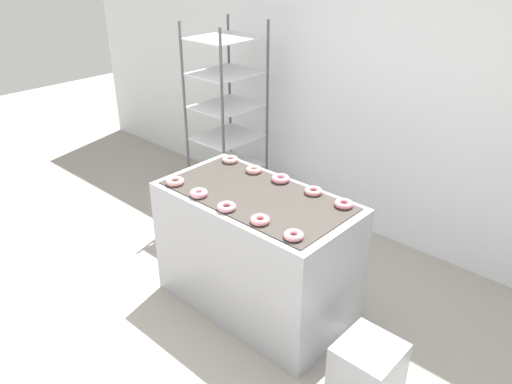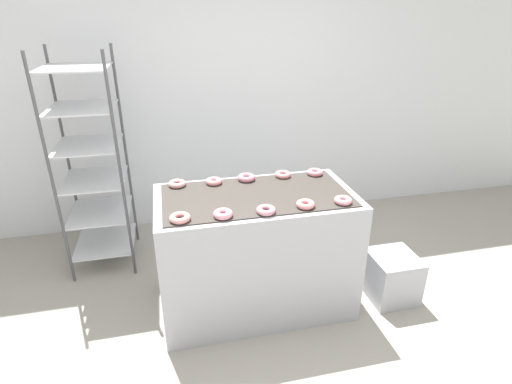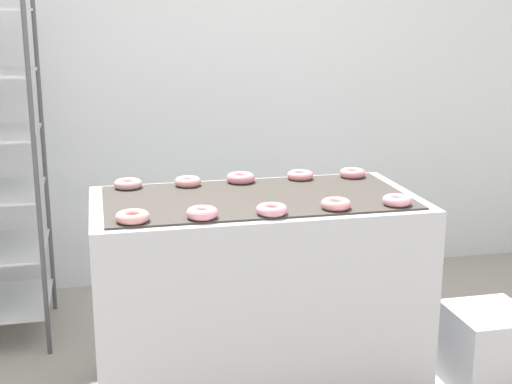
{
  "view_description": "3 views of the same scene",
  "coord_description": "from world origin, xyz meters",
  "px_view_note": "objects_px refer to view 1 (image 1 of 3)",
  "views": [
    {
      "loc": [
        2.0,
        -1.56,
        2.44
      ],
      "look_at": [
        0.0,
        0.62,
        0.93
      ],
      "focal_mm": 35.0,
      "sensor_mm": 36.0,
      "label": 1
    },
    {
      "loc": [
        -0.56,
        -1.79,
        2.05
      ],
      "look_at": [
        0.0,
        0.62,
        0.93
      ],
      "focal_mm": 28.0,
      "sensor_mm": 36.0,
      "label": 2
    },
    {
      "loc": [
        -0.63,
        -2.21,
        1.67
      ],
      "look_at": [
        0.0,
        0.62,
        0.93
      ],
      "focal_mm": 50.0,
      "sensor_mm": 36.0,
      "label": 3
    }
  ],
  "objects_px": {
    "baking_rack_cart": "(227,122)",
    "donut_near_left": "(199,193)",
    "fryer_machine": "(256,252)",
    "donut_near_leftmost": "(175,181)",
    "donut_near_rightmost": "(294,235)",
    "donut_near_right": "(260,220)",
    "donut_far_right": "(313,191)",
    "glaze_bin": "(367,370)",
    "donut_far_center": "(281,179)",
    "donut_far_left": "(254,170)",
    "donut_near_center": "(227,207)",
    "donut_far_rightmost": "(344,204)",
    "donut_far_leftmost": "(230,160)"
  },
  "relations": [
    {
      "from": "glaze_bin",
      "to": "donut_far_left",
      "type": "height_order",
      "value": "donut_far_left"
    },
    {
      "from": "fryer_machine",
      "to": "donut_near_leftmost",
      "type": "bearing_deg",
      "value": -153.78
    },
    {
      "from": "donut_near_rightmost",
      "to": "donut_far_left",
      "type": "bearing_deg",
      "value": 146.86
    },
    {
      "from": "donut_near_right",
      "to": "donut_far_right",
      "type": "relative_size",
      "value": 0.99
    },
    {
      "from": "baking_rack_cart",
      "to": "donut_near_right",
      "type": "height_order",
      "value": "baking_rack_cart"
    },
    {
      "from": "glaze_bin",
      "to": "donut_near_leftmost",
      "type": "relative_size",
      "value": 2.89
    },
    {
      "from": "donut_far_leftmost",
      "to": "donut_far_left",
      "type": "bearing_deg",
      "value": -3.68
    },
    {
      "from": "donut_far_center",
      "to": "donut_far_right",
      "type": "distance_m",
      "value": 0.28
    },
    {
      "from": "glaze_bin",
      "to": "donut_far_left",
      "type": "relative_size",
      "value": 3.11
    },
    {
      "from": "donut_near_right",
      "to": "donut_far_right",
      "type": "distance_m",
      "value": 0.53
    },
    {
      "from": "glaze_bin",
      "to": "donut_near_center",
      "type": "distance_m",
      "value": 1.28
    },
    {
      "from": "donut_near_leftmost",
      "to": "donut_near_right",
      "type": "distance_m",
      "value": 0.79
    },
    {
      "from": "donut_near_leftmost",
      "to": "donut_near_left",
      "type": "bearing_deg",
      "value": -2.14
    },
    {
      "from": "baking_rack_cart",
      "to": "donut_near_left",
      "type": "distance_m",
      "value": 1.47
    },
    {
      "from": "baking_rack_cart",
      "to": "donut_far_center",
      "type": "relative_size",
      "value": 14.06
    },
    {
      "from": "donut_near_right",
      "to": "donut_near_rightmost",
      "type": "height_order",
      "value": "same"
    },
    {
      "from": "donut_near_center",
      "to": "donut_far_left",
      "type": "height_order",
      "value": "donut_far_left"
    },
    {
      "from": "fryer_machine",
      "to": "donut_near_leftmost",
      "type": "xyz_separation_m",
      "value": [
        -0.53,
        -0.26,
        0.48
      ]
    },
    {
      "from": "donut_near_center",
      "to": "donut_far_right",
      "type": "bearing_deg",
      "value": 63.76
    },
    {
      "from": "donut_far_center",
      "to": "donut_far_right",
      "type": "relative_size",
      "value": 1.07
    },
    {
      "from": "donut_near_right",
      "to": "donut_far_rightmost",
      "type": "xyz_separation_m",
      "value": [
        0.26,
        0.51,
        -0.0
      ]
    },
    {
      "from": "donut_near_center",
      "to": "donut_far_right",
      "type": "xyz_separation_m",
      "value": [
        0.27,
        0.55,
        -0.0
      ]
    },
    {
      "from": "donut_near_left",
      "to": "fryer_machine",
      "type": "bearing_deg",
      "value": 45.05
    },
    {
      "from": "baking_rack_cart",
      "to": "donut_near_leftmost",
      "type": "height_order",
      "value": "baking_rack_cart"
    },
    {
      "from": "donut_near_right",
      "to": "fryer_machine",
      "type": "bearing_deg",
      "value": 136.33
    },
    {
      "from": "donut_far_leftmost",
      "to": "donut_far_center",
      "type": "relative_size",
      "value": 0.96
    },
    {
      "from": "fryer_machine",
      "to": "donut_near_rightmost",
      "type": "relative_size",
      "value": 11.73
    },
    {
      "from": "donut_near_rightmost",
      "to": "donut_near_leftmost",
      "type": "bearing_deg",
      "value": -179.7
    },
    {
      "from": "donut_near_right",
      "to": "donut_far_right",
      "type": "height_order",
      "value": "donut_near_right"
    },
    {
      "from": "fryer_machine",
      "to": "donut_far_center",
      "type": "height_order",
      "value": "donut_far_center"
    },
    {
      "from": "donut_near_right",
      "to": "donut_far_rightmost",
      "type": "relative_size",
      "value": 0.99
    },
    {
      "from": "donut_near_center",
      "to": "donut_near_right",
      "type": "xyz_separation_m",
      "value": [
        0.26,
        0.02,
        0.0
      ]
    },
    {
      "from": "glaze_bin",
      "to": "donut_near_leftmost",
      "type": "distance_m",
      "value": 1.74
    },
    {
      "from": "donut_far_left",
      "to": "donut_far_rightmost",
      "type": "relative_size",
      "value": 0.98
    },
    {
      "from": "fryer_machine",
      "to": "glaze_bin",
      "type": "xyz_separation_m",
      "value": [
        1.04,
        -0.17,
        -0.27
      ]
    },
    {
      "from": "donut_near_center",
      "to": "donut_far_center",
      "type": "relative_size",
      "value": 0.94
    },
    {
      "from": "donut_far_left",
      "to": "donut_far_center",
      "type": "bearing_deg",
      "value": 3.15
    },
    {
      "from": "donut_near_right",
      "to": "donut_near_rightmost",
      "type": "relative_size",
      "value": 1.03
    },
    {
      "from": "donut_near_center",
      "to": "donut_far_rightmost",
      "type": "bearing_deg",
      "value": 45.6
    },
    {
      "from": "donut_far_left",
      "to": "donut_far_rightmost",
      "type": "xyz_separation_m",
      "value": [
        0.78,
        0.0,
        -0.0
      ]
    },
    {
      "from": "donut_near_center",
      "to": "donut_far_leftmost",
      "type": "relative_size",
      "value": 0.98
    },
    {
      "from": "donut_near_left",
      "to": "donut_far_right",
      "type": "relative_size",
      "value": 0.99
    },
    {
      "from": "donut_far_left",
      "to": "donut_far_right",
      "type": "xyz_separation_m",
      "value": [
        0.53,
        0.02,
        -0.0
      ]
    },
    {
      "from": "baking_rack_cart",
      "to": "donut_near_right",
      "type": "relative_size",
      "value": 15.23
    },
    {
      "from": "donut_near_left",
      "to": "donut_far_right",
      "type": "height_order",
      "value": "donut_near_left"
    },
    {
      "from": "donut_near_left",
      "to": "donut_far_rightmost",
      "type": "xyz_separation_m",
      "value": [
        0.79,
        0.53,
        -0.0
      ]
    },
    {
      "from": "donut_far_right",
      "to": "glaze_bin",
      "type": "bearing_deg",
      "value": -29.86
    },
    {
      "from": "donut_near_rightmost",
      "to": "donut_far_rightmost",
      "type": "bearing_deg",
      "value": 90.13
    },
    {
      "from": "fryer_machine",
      "to": "donut_far_center",
      "type": "distance_m",
      "value": 0.55
    },
    {
      "from": "fryer_machine",
      "to": "donut_far_leftmost",
      "type": "relative_size",
      "value": 11.06
    }
  ]
}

